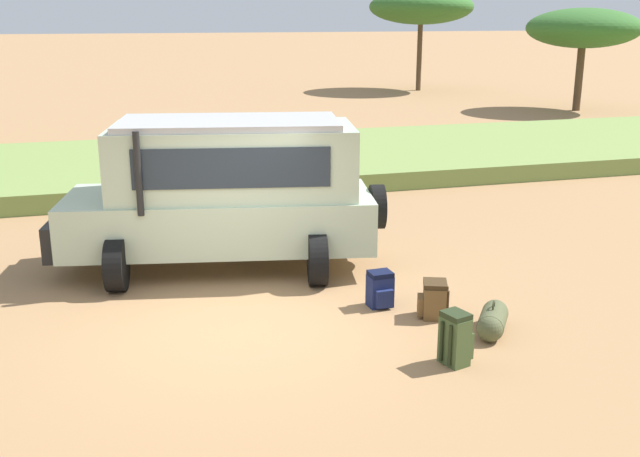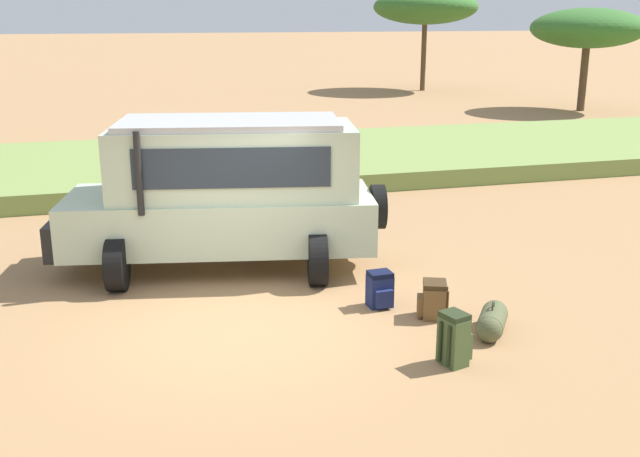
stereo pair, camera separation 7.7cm
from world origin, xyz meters
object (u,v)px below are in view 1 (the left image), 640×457
backpack_near_rear_wheel (380,290)px  acacia_tree_right_mid (421,7)px  backpack_cluster_center (434,300)px  duffel_bag_low_black_case (493,320)px  safari_vehicle (225,191)px  backpack_beside_front_wheel (455,339)px  acacia_tree_far_right (584,28)px

backpack_near_rear_wheel → acacia_tree_right_mid: 32.01m
backpack_cluster_center → backpack_near_rear_wheel: backpack_near_rear_wheel is taller
backpack_near_rear_wheel → acacia_tree_right_mid: acacia_tree_right_mid is taller
duffel_bag_low_black_case → acacia_tree_right_mid: (11.97, 30.21, 4.20)m
safari_vehicle → backpack_near_rear_wheel: (1.81, -2.35, -1.04)m
backpack_beside_front_wheel → duffel_bag_low_black_case: (0.88, 0.68, -0.14)m
backpack_cluster_center → acacia_tree_far_right: acacia_tree_far_right is taller
acacia_tree_right_mid → acacia_tree_far_right: 10.58m
acacia_tree_far_right → backpack_beside_front_wheel: bearing=-127.4°
backpack_near_rear_wheel → safari_vehicle: bearing=127.6°
acacia_tree_right_mid → backpack_beside_front_wheel: bearing=-112.6°
backpack_beside_front_wheel → acacia_tree_far_right: 26.38m
backpack_beside_front_wheel → backpack_near_rear_wheel: backpack_beside_front_wheel is taller
backpack_beside_front_wheel → duffel_bag_low_black_case: bearing=38.0°
backpack_near_rear_wheel → backpack_cluster_center: bearing=-44.4°
backpack_beside_front_wheel → duffel_bag_low_black_case: backpack_beside_front_wheel is taller
backpack_beside_front_wheel → acacia_tree_right_mid: (12.84, 30.90, 4.06)m
duffel_bag_low_black_case → acacia_tree_far_right: size_ratio=0.17×
backpack_beside_front_wheel → backpack_cluster_center: bearing=75.7°
safari_vehicle → backpack_near_rear_wheel: size_ratio=10.49×
safari_vehicle → backpack_beside_front_wheel: safari_vehicle is taller
duffel_bag_low_black_case → safari_vehicle: bearing=128.6°
safari_vehicle → acacia_tree_right_mid: bearing=60.8°
backpack_cluster_center → acacia_tree_far_right: size_ratio=0.11×
backpack_cluster_center → duffel_bag_low_black_case: (0.52, -0.72, -0.08)m
acacia_tree_right_mid → backpack_cluster_center: bearing=-112.9°
backpack_beside_front_wheel → acacia_tree_far_right: bearing=52.6°
backpack_cluster_center → acacia_tree_far_right: 25.07m
safari_vehicle → acacia_tree_right_mid: (14.87, 26.59, 3.09)m
backpack_beside_front_wheel → backpack_near_rear_wheel: (-0.22, 1.96, -0.07)m
backpack_near_rear_wheel → acacia_tree_far_right: (16.12, 18.85, 3.19)m
backpack_beside_front_wheel → backpack_cluster_center: size_ratio=1.28×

